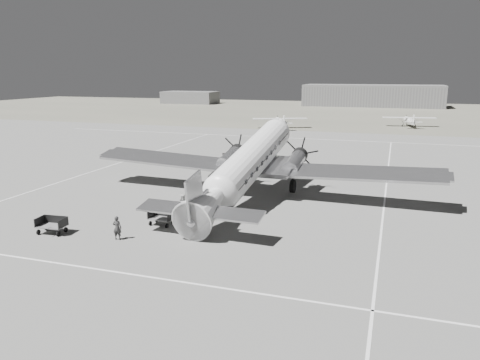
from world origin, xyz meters
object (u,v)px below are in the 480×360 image
dc3_airliner (248,166)px  passenger (189,203)px  hangar_main (372,96)px  light_plane_right (409,121)px  ground_crew (117,228)px  baggage_cart_near (161,218)px  ramp_agent (184,206)px  shed_secondary (190,97)px  light_plane_left (280,123)px  baggage_cart_far (52,226)px

dc3_airliner → passenger: size_ratio=17.49×
hangar_main → light_plane_right: bearing=-80.0°
hangar_main → ground_crew: bearing=-93.9°
baggage_cart_near → ramp_agent: 2.21m
ground_crew → hangar_main: bearing=-102.3°
ground_crew → passenger: (2.06, 6.31, 0.11)m
shed_secondary → baggage_cart_near: shed_secondary is taller
dc3_airliner → ground_crew: bearing=-111.9°
shed_secondary → light_plane_left: (46.74, -62.34, -0.92)m
dc3_airliner → light_plane_right: (13.73, 61.45, -1.90)m
baggage_cart_far → passenger: (6.81, 6.64, 0.35)m
hangar_main → ramp_agent: bearing=-93.1°
shed_secondary → passenger: (53.25, -118.35, -1.12)m
hangar_main → shed_secondary: size_ratio=2.33×
light_plane_left → passenger: 56.39m
light_plane_right → passenger: light_plane_right is taller
dc3_airliner → light_plane_left: dc3_airliner is taller
light_plane_right → light_plane_left: bearing=-165.1°
hangar_main → ground_crew: (-8.81, -129.66, -2.52)m
baggage_cart_near → hangar_main: bearing=91.8°
light_plane_right → passenger: 68.56m
shed_secondary → ground_crew: (51.19, -124.66, -1.22)m
hangar_main → ramp_agent: 124.35m
shed_secondary → dc3_airliner: 126.52m
shed_secondary → passenger: bearing=-65.8°
hangar_main → light_plane_right: hangar_main is taller
light_plane_left → ground_crew: light_plane_left is taller
light_plane_right → ramp_agent: light_plane_right is taller
ramp_agent → dc3_airliner: bearing=-25.7°
hangar_main → light_plane_left: bearing=-101.1°
dc3_airliner → baggage_cart_near: (-3.78, -7.87, -2.45)m
light_plane_left → baggage_cart_near: (5.74, -58.85, -0.59)m
dc3_airliner → ramp_agent: size_ratio=17.37×
ramp_agent → baggage_cart_far: bearing=132.8°
ramp_agent → passenger: ramp_agent is taller
ground_crew → ramp_agent: (2.03, 5.52, 0.12)m
light_plane_right → baggage_cart_near: bearing=-113.5°
hangar_main → baggage_cart_far: hangar_main is taller
dc3_airliner → baggage_cart_near: bearing=-113.5°
light_plane_left → light_plane_right: size_ratio=1.04×
ramp_agent → light_plane_right: bearing=-12.1°
light_plane_right → ground_crew: 75.18m
dc3_airliner → passenger: bearing=-118.7°
light_plane_right → ramp_agent: size_ratio=5.64×
shed_secondary → light_plane_right: shed_secondary is taller
ground_crew → passenger: 6.64m
hangar_main → passenger: hangar_main is taller
dc3_airliner → light_plane_right: 63.00m
baggage_cart_far → passenger: bearing=39.3°
baggage_cart_near → baggage_cart_far: bearing=-142.6°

